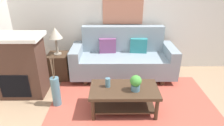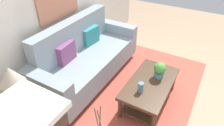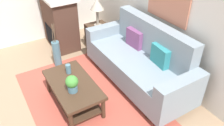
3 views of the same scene
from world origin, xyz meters
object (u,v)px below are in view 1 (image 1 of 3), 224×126
at_px(coffee_table, 124,94).
at_px(floor_vase, 56,92).
at_px(throw_pillow_teal, 138,46).
at_px(fireplace, 18,66).
at_px(tabletop_vase, 108,82).
at_px(table_lamp, 55,34).
at_px(framed_painting, 123,4).
at_px(couch, 123,58).
at_px(side_table, 59,66).
at_px(throw_pillow_plum, 108,46).
at_px(potted_plant_tabletop, 136,83).

height_order(coffee_table, floor_vase, floor_vase).
relative_size(throw_pillow_teal, fireplace, 0.31).
relative_size(tabletop_vase, table_lamp, 0.27).
bearing_deg(tabletop_vase, framed_painting, 79.02).
bearing_deg(couch, throw_pillow_teal, 20.43).
distance_m(throw_pillow_teal, fireplace, 2.44).
relative_size(side_table, fireplace, 0.48).
bearing_deg(framed_painting, fireplace, -149.52).
xyz_separation_m(couch, coffee_table, (-0.05, -1.22, -0.12)).
distance_m(throw_pillow_plum, framed_painting, 0.96).
bearing_deg(throw_pillow_plum, potted_plant_tabletop, -72.04).
bearing_deg(side_table, throw_pillow_plum, 10.12).
height_order(side_table, fireplace, fireplace).
relative_size(throw_pillow_plum, potted_plant_tabletop, 1.37).
bearing_deg(fireplace, couch, 19.30).
height_order(coffee_table, framed_painting, framed_painting).
distance_m(throw_pillow_teal, framed_painting, 0.96).
bearing_deg(side_table, table_lamp, 180.00).
bearing_deg(potted_plant_tabletop, tabletop_vase, 165.17).
bearing_deg(framed_painting, throw_pillow_teal, -45.23).
xyz_separation_m(throw_pillow_plum, framed_painting, (0.34, 0.34, 0.83)).
relative_size(throw_pillow_plum, fireplace, 0.31).
bearing_deg(potted_plant_tabletop, framed_painting, 93.86).
distance_m(throw_pillow_plum, coffee_table, 1.42).
bearing_deg(floor_vase, table_lamp, 100.34).
bearing_deg(tabletop_vase, coffee_table, -11.31).
distance_m(coffee_table, fireplace, 2.00).
distance_m(table_lamp, framed_painting, 1.57).
bearing_deg(side_table, floor_vase, -79.66).
height_order(side_table, floor_vase, side_table).
bearing_deg(coffee_table, tabletop_vase, 168.69).
distance_m(table_lamp, floor_vase, 1.25).
bearing_deg(potted_plant_tabletop, side_table, 141.03).
height_order(throw_pillow_teal, side_table, throw_pillow_teal).
height_order(tabletop_vase, floor_vase, tabletop_vase).
relative_size(tabletop_vase, floor_vase, 0.29).
bearing_deg(framed_painting, couch, -90.00).
relative_size(throw_pillow_teal, side_table, 0.64).
relative_size(table_lamp, floor_vase, 1.06).
bearing_deg(couch, side_table, -177.46).
xyz_separation_m(throw_pillow_teal, fireplace, (-2.30, -0.81, -0.09)).
height_order(throw_pillow_plum, tabletop_vase, throw_pillow_plum).
bearing_deg(couch, fireplace, -160.70).
bearing_deg(fireplace, potted_plant_tabletop, -16.01).
bearing_deg(table_lamp, coffee_table, -40.88).
height_order(throw_pillow_plum, throw_pillow_teal, same).
xyz_separation_m(tabletop_vase, fireplace, (-1.64, 0.48, 0.08)).
xyz_separation_m(couch, tabletop_vase, (-0.32, -1.17, 0.08)).
bearing_deg(floor_vase, throw_pillow_teal, 37.63).
bearing_deg(potted_plant_tabletop, couch, 95.26).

